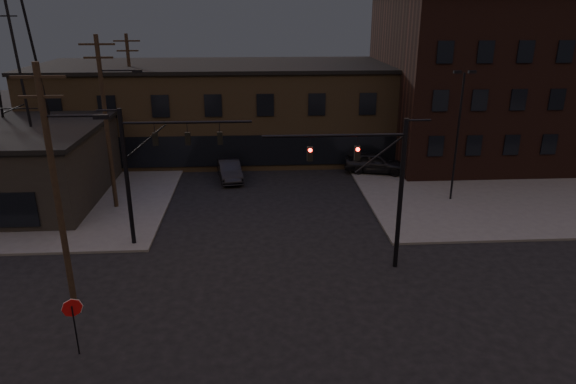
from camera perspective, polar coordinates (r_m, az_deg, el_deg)
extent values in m
plane|color=black|center=(23.51, -1.21, -13.84)|extent=(140.00, 140.00, 0.00)
cube|color=#474744|center=(49.11, 24.20, 2.73)|extent=(30.00, 30.00, 0.15)
cube|color=#4E3E29|center=(48.41, -2.66, 9.03)|extent=(40.00, 12.00, 8.00)
cube|color=black|center=(51.27, 23.29, 11.49)|extent=(22.00, 16.00, 14.00)
cylinder|color=black|center=(26.70, 12.39, -0.44)|extent=(0.24, 0.24, 8.00)
cylinder|color=black|center=(25.04, 5.15, 6.27)|extent=(7.00, 0.14, 0.14)
cube|color=#FF140C|center=(25.46, 7.69, 4.30)|extent=(0.28, 0.22, 0.70)
cube|color=#FF140C|center=(25.11, 2.45, 4.25)|extent=(0.28, 0.22, 0.70)
cylinder|color=black|center=(29.90, -17.45, 1.29)|extent=(0.24, 0.24, 8.00)
cylinder|color=black|center=(28.42, -11.19, 7.60)|extent=(7.00, 0.14, 0.14)
cube|color=black|center=(28.90, -14.53, 5.71)|extent=(0.28, 0.22, 0.70)
cube|color=black|center=(28.62, -11.07, 5.84)|extent=(0.28, 0.22, 0.70)
cube|color=black|center=(28.44, -7.56, 5.95)|extent=(0.28, 0.22, 0.70)
cylinder|color=black|center=(22.43, -22.53, -14.02)|extent=(0.06, 0.06, 2.20)
cylinder|color=maroon|center=(21.94, -22.86, -11.80)|extent=(0.72, 0.33, 0.76)
cylinder|color=black|center=(24.46, -24.35, 0.06)|extent=(0.28, 0.28, 11.00)
cube|color=black|center=(23.42, -26.06, 11.42)|extent=(2.20, 0.12, 0.12)
cube|color=black|center=(23.52, -25.77, 9.50)|extent=(1.80, 0.12, 0.12)
cube|color=black|center=(22.91, -20.08, 7.86)|extent=(0.60, 0.25, 0.18)
cylinder|color=black|center=(35.70, -19.50, 6.91)|extent=(0.28, 0.28, 11.50)
cube|color=black|center=(35.02, -20.48, 15.13)|extent=(2.20, 0.12, 0.12)
cube|color=black|center=(35.07, -20.32, 13.84)|extent=(1.80, 0.12, 0.12)
cube|color=black|center=(34.59, -16.42, 12.76)|extent=(0.60, 0.25, 0.18)
cylinder|color=black|center=(47.42, -16.89, 9.83)|extent=(0.28, 0.28, 11.00)
cube|color=black|center=(46.89, -17.50, 15.72)|extent=(2.20, 0.12, 0.12)
cube|color=black|center=(46.94, -17.40, 14.75)|extent=(1.80, 0.12, 0.12)
cylinder|color=black|center=(37.25, 18.27, 5.57)|extent=(0.14, 0.14, 9.00)
cube|color=black|center=(36.29, 18.30, 12.55)|extent=(0.50, 0.28, 0.18)
cube|color=black|center=(36.67, 19.79, 12.45)|extent=(0.50, 0.28, 0.18)
cylinder|color=black|center=(44.15, 23.26, 7.06)|extent=(0.14, 0.14, 9.00)
cube|color=black|center=(43.28, 23.48, 12.95)|extent=(0.50, 0.28, 0.18)
cube|color=black|center=(43.73, 24.68, 12.84)|extent=(0.50, 0.28, 0.18)
imported|color=black|center=(43.00, 9.69, 3.27)|extent=(5.35, 3.24, 1.70)
imported|color=#ABAAAD|center=(49.64, 19.37, 4.45)|extent=(5.04, 3.98, 1.37)
imported|color=black|center=(41.29, -6.50, 2.41)|extent=(2.40, 4.93, 1.56)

